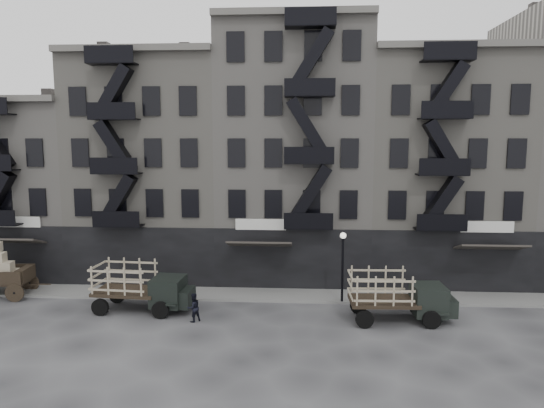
{
  "coord_description": "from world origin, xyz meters",
  "views": [
    {
      "loc": [
        0.53,
        -25.21,
        9.67
      ],
      "look_at": [
        -1.23,
        4.0,
        5.73
      ],
      "focal_mm": 32.0,
      "sensor_mm": 36.0,
      "label": 1
    }
  ],
  "objects": [
    {
      "name": "ground",
      "position": [
        0.0,
        0.0,
        0.0
      ],
      "size": [
        140.0,
        140.0,
        0.0
      ],
      "primitive_type": "plane",
      "color": "#38383A",
      "rests_on": "ground"
    },
    {
      "name": "sidewalk",
      "position": [
        0.0,
        3.75,
        0.07
      ],
      "size": [
        55.0,
        2.5,
        0.15
      ],
      "primitive_type": "cube",
      "color": "slate",
      "rests_on": "ground"
    },
    {
      "name": "building_west",
      "position": [
        -20.0,
        9.83,
        6.0
      ],
      "size": [
        10.0,
        11.35,
        13.2
      ],
      "color": "gray",
      "rests_on": "ground"
    },
    {
      "name": "building_midwest",
      "position": [
        -10.0,
        9.83,
        7.5
      ],
      "size": [
        10.0,
        11.35,
        16.2
      ],
      "color": "gray",
      "rests_on": "ground"
    },
    {
      "name": "building_center",
      "position": [
        -0.0,
        9.82,
        8.5
      ],
      "size": [
        10.0,
        11.35,
        18.2
      ],
      "color": "gray",
      "rests_on": "ground"
    },
    {
      "name": "building_mideast",
      "position": [
        10.0,
        9.83,
        7.5
      ],
      "size": [
        10.0,
        11.35,
        16.2
      ],
      "color": "gray",
      "rests_on": "ground"
    },
    {
      "name": "lamp_post",
      "position": [
        3.0,
        2.6,
        2.78
      ],
      "size": [
        0.36,
        0.36,
        4.28
      ],
      "color": "black",
      "rests_on": "ground"
    },
    {
      "name": "stake_truck_west",
      "position": [
        -8.47,
        0.74,
        1.58
      ],
      "size": [
        5.66,
        2.63,
        2.77
      ],
      "rotation": [
        0.0,
        0.0,
        -0.07
      ],
      "color": "black",
      "rests_on": "ground"
    },
    {
      "name": "stake_truck_east",
      "position": [
        5.73,
        0.01,
        1.57
      ],
      "size": [
        5.56,
        2.45,
        2.75
      ],
      "rotation": [
        0.0,
        0.0,
        0.03
      ],
      "color": "black",
      "rests_on": "ground"
    },
    {
      "name": "pedestrian_mid",
      "position": [
        -5.13,
        -0.74,
        0.78
      ],
      "size": [
        0.96,
        0.95,
        1.56
      ],
      "primitive_type": "imported",
      "rotation": [
        0.0,
        0.0,
        3.88
      ],
      "color": "black",
      "rests_on": "ground"
    }
  ]
}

